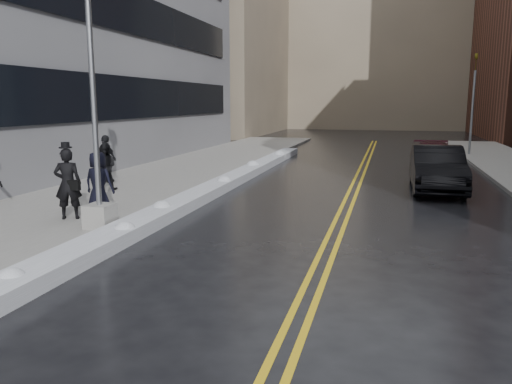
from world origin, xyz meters
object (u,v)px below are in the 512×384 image
Objects in this scene: pedestrian_c at (99,182)px; car_black at (437,169)px; pedestrian_fedora at (68,184)px; pedestrian_b at (105,167)px; lamppost at (95,134)px; car_maroon at (434,158)px; pedestrian_d at (106,159)px; traffic_signal at (473,100)px.

car_black is (9.79, 7.16, -0.19)m from pedestrian_c.
pedestrian_fedora is at bearing 67.94° from pedestrian_c.
pedestrian_fedora is 0.98m from pedestrian_c.
car_black is at bearing 178.60° from pedestrian_b.
pedestrian_c is (-0.99, 1.56, -1.50)m from lamppost.
pedestrian_fedora reaches higher than car_maroon.
car_maroon is at bearing 86.31° from car_black.
lamppost is 4.07× the size of pedestrian_d.
traffic_signal is 3.09× the size of pedestrian_fedora.
pedestrian_b is at bearing -130.72° from traffic_signal.
pedestrian_c is (-12.79, -20.44, -2.37)m from traffic_signal.
pedestrian_c is at bearing -144.07° from car_black.
lamppost is 16.82m from car_maroon.
pedestrian_c is at bearing -129.53° from car_maroon.
pedestrian_d reaches higher than pedestrian_b.
car_maroon is at bearing -108.57° from traffic_signal.
pedestrian_c is (0.37, 0.91, -0.08)m from pedestrian_fedora.
pedestrian_fedora is (-13.15, -21.35, -2.28)m from traffic_signal.
pedestrian_d reaches higher than car_maroon.
pedestrian_d is 12.77m from car_black.
car_maroon is (0.32, 5.29, -0.14)m from car_black.
pedestrian_c is 5.71m from pedestrian_d.
lamppost reaches higher than pedestrian_c.
pedestrian_c is at bearing 99.65° from pedestrian_b.
pedestrian_d is (-0.92, 1.58, 0.09)m from pedestrian_b.
lamppost reaches higher than pedestrian_fedora.
pedestrian_fedora is 1.04× the size of pedestrian_d.
car_black is (11.67, 3.77, -0.15)m from pedestrian_b.
pedestrian_fedora is 4.56m from pedestrian_b.
traffic_signal is at bearing -146.06° from pedestrian_fedora.
lamppost is at bearing 141.09° from pedestrian_d.
pedestrian_fedora is 1.10× the size of pedestrian_c.
traffic_signal is 3.39× the size of pedestrian_c.
lamppost is at bearing 122.18° from pedestrian_c.
pedestrian_d is at bearing -170.43° from car_black.
lamppost reaches higher than car_black.
pedestrian_b is at bearing -162.38° from car_black.
pedestrian_fedora is at bearing 154.18° from lamppost.
pedestrian_b is at bearing -61.19° from pedestrian_c.
car_maroon is (10.10, 12.45, -0.33)m from pedestrian_c.
pedestrian_fedora is 6.37m from pedestrian_d.
car_black is at bearing -102.73° from traffic_signal.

